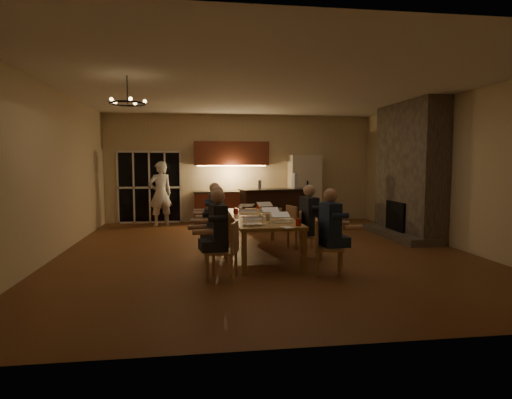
% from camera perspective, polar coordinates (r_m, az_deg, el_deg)
% --- Properties ---
extents(floor, '(9.00, 9.00, 0.00)m').
position_cam_1_polar(floor, '(8.69, 1.09, -6.91)').
color(floor, brown).
rests_on(floor, ground).
extents(back_wall, '(8.00, 0.04, 3.20)m').
position_cam_1_polar(back_wall, '(12.99, -2.07, 4.14)').
color(back_wall, beige).
rests_on(back_wall, ground).
extents(left_wall, '(0.04, 9.00, 3.20)m').
position_cam_1_polar(left_wall, '(8.81, -25.70, 3.24)').
color(left_wall, beige).
rests_on(left_wall, ground).
extents(right_wall, '(0.04, 9.00, 3.20)m').
position_cam_1_polar(right_wall, '(9.97, 24.61, 3.43)').
color(right_wall, beige).
rests_on(right_wall, ground).
extents(ceiling, '(8.00, 9.00, 0.04)m').
position_cam_1_polar(ceiling, '(8.62, 1.13, 14.51)').
color(ceiling, white).
rests_on(ceiling, back_wall).
extents(french_doors, '(1.86, 0.08, 2.10)m').
position_cam_1_polar(french_doors, '(12.96, -14.01, 1.56)').
color(french_doors, black).
rests_on(french_doors, ground).
extents(fireplace, '(0.58, 2.50, 3.20)m').
position_cam_1_polar(fireplace, '(10.85, 19.76, 3.68)').
color(fireplace, '#625B4D').
rests_on(fireplace, ground).
extents(kitchenette, '(2.24, 0.68, 2.40)m').
position_cam_1_polar(kitchenette, '(12.66, -3.27, 2.30)').
color(kitchenette, brown).
rests_on(kitchenette, ground).
extents(refrigerator, '(0.90, 0.68, 2.00)m').
position_cam_1_polar(refrigerator, '(12.99, 6.48, 1.46)').
color(refrigerator, beige).
rests_on(refrigerator, ground).
extents(dining_table, '(1.10, 3.02, 0.75)m').
position_cam_1_polar(dining_table, '(8.33, 0.64, -4.81)').
color(dining_table, olive).
rests_on(dining_table, ground).
extents(bar_island, '(2.01, 1.00, 1.08)m').
position_cam_1_polar(bar_island, '(11.53, 2.60, -1.25)').
color(bar_island, black).
rests_on(bar_island, ground).
extents(chair_left_near, '(0.55, 0.55, 0.89)m').
position_cam_1_polar(chair_left_near, '(6.60, -4.56, -6.82)').
color(chair_left_near, '#AB7E55').
rests_on(chair_left_near, ground).
extents(chair_left_mid, '(0.44, 0.44, 0.89)m').
position_cam_1_polar(chair_left_mid, '(7.81, -5.38, -4.97)').
color(chair_left_mid, '#AB7E55').
rests_on(chair_left_mid, ground).
extents(chair_left_far, '(0.55, 0.55, 0.89)m').
position_cam_1_polar(chair_left_far, '(8.79, -5.85, -3.85)').
color(chair_left_far, '#AB7E55').
rests_on(chair_left_far, ground).
extents(chair_right_near, '(0.54, 0.54, 0.89)m').
position_cam_1_polar(chair_right_near, '(6.93, 9.70, -6.30)').
color(chair_right_near, '#AB7E55').
rests_on(chair_right_near, ground).
extents(chair_right_mid, '(0.55, 0.55, 0.89)m').
position_cam_1_polar(chair_right_mid, '(8.02, 7.38, -4.72)').
color(chair_right_mid, '#AB7E55').
rests_on(chair_right_mid, ground).
extents(chair_right_far, '(0.54, 0.54, 0.89)m').
position_cam_1_polar(chair_right_far, '(9.05, 5.86, -3.60)').
color(chair_right_far, '#AB7E55').
rests_on(chair_right_far, ground).
extents(person_left_near, '(0.69, 0.69, 1.38)m').
position_cam_1_polar(person_left_near, '(6.59, -5.07, -4.66)').
color(person_left_near, '#24282E').
rests_on(person_left_near, ground).
extents(person_right_near, '(0.65, 0.65, 1.38)m').
position_cam_1_polar(person_right_near, '(6.94, 9.85, -4.23)').
color(person_right_near, navy).
rests_on(person_right_near, ground).
extents(person_left_mid, '(0.69, 0.69, 1.38)m').
position_cam_1_polar(person_left_mid, '(7.67, -5.18, -3.30)').
color(person_left_mid, '#383D42').
rests_on(person_left_mid, ground).
extents(person_right_mid, '(0.69, 0.69, 1.38)m').
position_cam_1_polar(person_right_mid, '(8.00, 7.08, -2.97)').
color(person_right_mid, '#24282E').
rests_on(person_right_mid, ground).
extents(person_left_far, '(0.61, 0.61, 1.38)m').
position_cam_1_polar(person_left_far, '(8.81, -5.51, -2.22)').
color(person_left_far, navy).
rests_on(person_left_far, ground).
extents(standing_person, '(0.78, 0.66, 1.82)m').
position_cam_1_polar(standing_person, '(12.29, -12.62, 0.74)').
color(standing_person, white).
rests_on(standing_person, ground).
extents(chandelier, '(0.58, 0.58, 0.03)m').
position_cam_1_polar(chandelier, '(7.46, -16.75, 12.16)').
color(chandelier, black).
rests_on(chandelier, ceiling).
extents(laptop_a, '(0.34, 0.31, 0.23)m').
position_cam_1_polar(laptop_a, '(7.15, -0.47, -2.48)').
color(laptop_a, silver).
rests_on(laptop_a, dining_table).
extents(laptop_b, '(0.33, 0.29, 0.23)m').
position_cam_1_polar(laptop_b, '(7.43, 3.45, -2.21)').
color(laptop_b, silver).
rests_on(laptop_b, dining_table).
extents(laptop_c, '(0.35, 0.31, 0.23)m').
position_cam_1_polar(laptop_c, '(8.23, -1.05, -1.49)').
color(laptop_c, silver).
rests_on(laptop_c, dining_table).
extents(laptop_d, '(0.32, 0.28, 0.23)m').
position_cam_1_polar(laptop_d, '(8.19, 2.08, -1.53)').
color(laptop_d, silver).
rests_on(laptop_d, dining_table).
extents(laptop_e, '(0.35, 0.32, 0.23)m').
position_cam_1_polar(laptop_e, '(9.26, -1.47, -0.77)').
color(laptop_e, silver).
rests_on(laptop_e, dining_table).
extents(laptop_f, '(0.35, 0.32, 0.23)m').
position_cam_1_polar(laptop_f, '(9.31, 1.35, -0.74)').
color(laptop_f, silver).
rests_on(laptop_f, dining_table).
extents(mug_front, '(0.07, 0.07, 0.10)m').
position_cam_1_polar(mug_front, '(7.82, 0.63, -2.30)').
color(mug_front, silver).
rests_on(mug_front, dining_table).
extents(mug_mid, '(0.08, 0.08, 0.10)m').
position_cam_1_polar(mug_mid, '(8.85, 0.69, -1.45)').
color(mug_mid, silver).
rests_on(mug_mid, dining_table).
extents(mug_back, '(0.07, 0.07, 0.10)m').
position_cam_1_polar(mug_back, '(8.97, -2.10, -1.37)').
color(mug_back, silver).
rests_on(mug_back, dining_table).
extents(redcup_near, '(0.09, 0.09, 0.12)m').
position_cam_1_polar(redcup_near, '(7.06, 5.67, -3.04)').
color(redcup_near, '#AE1A0B').
rests_on(redcup_near, dining_table).
extents(redcup_mid, '(0.09, 0.09, 0.12)m').
position_cam_1_polar(redcup_mid, '(8.66, -2.74, -1.53)').
color(redcup_mid, '#AE1A0B').
rests_on(redcup_mid, dining_table).
extents(redcup_far, '(0.10, 0.10, 0.12)m').
position_cam_1_polar(redcup_far, '(9.64, 0.40, -0.86)').
color(redcup_far, '#AE1A0B').
rests_on(redcup_far, dining_table).
extents(can_silver, '(0.07, 0.07, 0.12)m').
position_cam_1_polar(can_silver, '(7.64, 1.58, -2.41)').
color(can_silver, '#B2B2B7').
rests_on(can_silver, dining_table).
extents(can_cola, '(0.07, 0.07, 0.12)m').
position_cam_1_polar(can_cola, '(9.64, -1.68, -0.86)').
color(can_cola, '#3F0F0C').
rests_on(can_cola, dining_table).
extents(can_right, '(0.06, 0.06, 0.12)m').
position_cam_1_polar(can_right, '(8.67, 3.29, -1.53)').
color(can_right, '#B2B2B7').
rests_on(can_right, dining_table).
extents(plate_near, '(0.24, 0.24, 0.02)m').
position_cam_1_polar(plate_near, '(7.82, 4.17, -2.62)').
color(plate_near, silver).
rests_on(plate_near, dining_table).
extents(plate_left, '(0.25, 0.25, 0.02)m').
position_cam_1_polar(plate_left, '(7.29, -0.70, -3.17)').
color(plate_left, silver).
rests_on(plate_left, dining_table).
extents(plate_far, '(0.22, 0.22, 0.02)m').
position_cam_1_polar(plate_far, '(9.01, 2.40, -1.61)').
color(plate_far, silver).
rests_on(plate_far, dining_table).
extents(notepad, '(0.23, 0.26, 0.01)m').
position_cam_1_polar(notepad, '(6.84, 4.16, -3.74)').
color(notepad, white).
rests_on(notepad, dining_table).
extents(bar_bottle, '(0.08, 0.08, 0.24)m').
position_cam_1_polar(bar_bottle, '(11.30, 0.50, 1.99)').
color(bar_bottle, '#99999E').
rests_on(bar_bottle, bar_island).
extents(bar_blender, '(0.18, 0.18, 0.41)m').
position_cam_1_polar(bar_blender, '(11.66, 5.20, 2.48)').
color(bar_blender, silver).
rests_on(bar_blender, bar_island).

